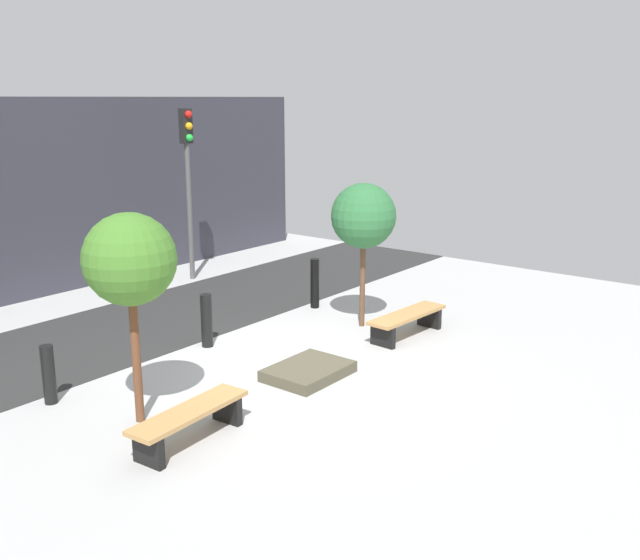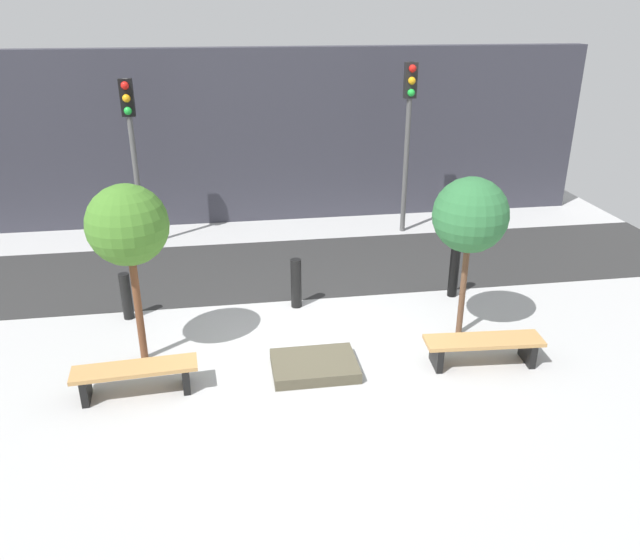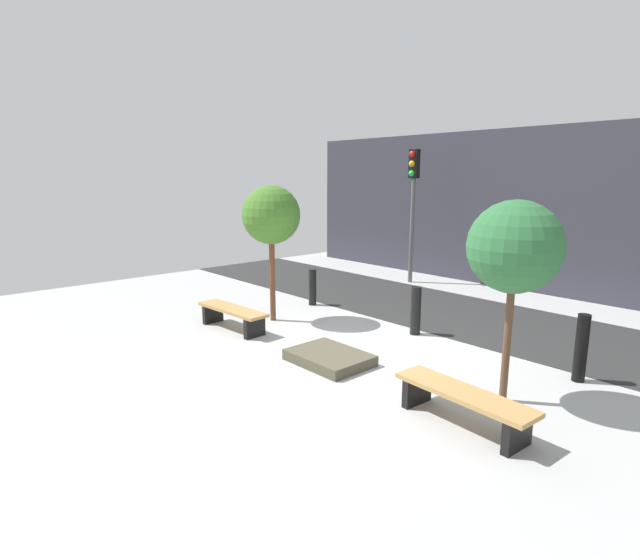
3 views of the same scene
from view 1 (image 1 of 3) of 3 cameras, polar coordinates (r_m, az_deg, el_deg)
The scene contains 12 objects.
ground_plane at distance 11.39m, azimuth -2.32°, elevation -7.31°, with size 18.00×18.00×0.00m, color #ACACAC.
road_strip at distance 14.00m, azimuth -14.28°, elevation -3.54°, with size 18.00×3.26×0.01m, color #2B2B2B.
building_facade at distance 16.43m, azimuth -22.37°, elevation 5.99°, with size 16.20×0.50×4.23m, color #33333D.
bench_left at distance 9.20m, azimuth -10.38°, elevation -10.86°, with size 1.77×0.56×0.44m.
bench_right at distance 12.99m, azimuth 6.99°, elevation -3.15°, with size 1.84×0.60×0.44m.
planter_bed at distance 11.15m, azimuth -0.94°, elevation -7.31°, with size 1.29×0.96×0.17m, color #4E4937.
tree_behind_left_bench at distance 9.33m, azimuth -14.98°, elevation 1.50°, with size 1.20×1.20×2.82m.
tree_behind_right_bench at distance 13.10m, azimuth 3.50°, elevation 5.09°, with size 1.20×1.20×2.71m.
bollard_far_left at distance 10.80m, azimuth -20.88°, elevation -7.08°, with size 0.18×0.18×0.86m, color black.
bollard_left at distance 12.48m, azimuth -9.06°, elevation -3.23°, with size 0.20×0.20×0.94m, color black.
bollard_center at distance 14.60m, azimuth -0.42°, elevation -0.27°, with size 0.18×0.18×1.03m, color black.
traffic_light_mid_west at distance 16.88m, azimuth -10.52°, elevation 9.12°, with size 0.28×0.27×3.97m.
Camera 1 is at (-8.06, -6.86, 4.21)m, focal length 40.00 mm.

